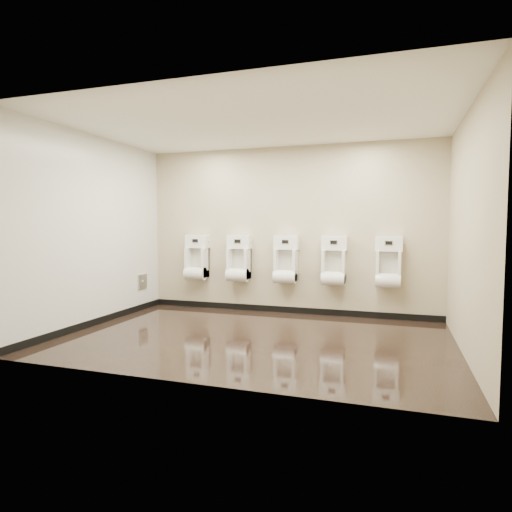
{
  "coord_description": "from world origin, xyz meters",
  "views": [
    {
      "loc": [
        1.73,
        -5.28,
        1.47
      ],
      "look_at": [
        -0.17,
        0.55,
        1.04
      ],
      "focal_mm": 30.0,
      "sensor_mm": 36.0,
      "label": 1
    }
  ],
  "objects": [
    {
      "name": "urinal_3",
      "position": [
        0.8,
        1.61,
        0.86
      ],
      "size": [
        0.42,
        0.32,
        0.78
      ],
      "color": "white",
      "rests_on": "back_wall"
    },
    {
      "name": "right_wall",
      "position": [
        2.5,
        0.0,
        1.4
      ],
      "size": [
        0.02,
        3.5,
        2.8
      ],
      "primitive_type": "cube",
      "color": "#BAAD8B",
      "rests_on": "ground"
    },
    {
      "name": "urinal_1",
      "position": [
        -0.83,
        1.61,
        0.86
      ],
      "size": [
        0.42,
        0.32,
        0.78
      ],
      "color": "white",
      "rests_on": "back_wall"
    },
    {
      "name": "front_wall",
      "position": [
        0.0,
        -1.75,
        1.4
      ],
      "size": [
        5.0,
        0.02,
        2.8
      ],
      "primitive_type": "cube",
      "color": "#BAAD8B",
      "rests_on": "ground"
    },
    {
      "name": "access_panel",
      "position": [
        -2.48,
        1.2,
        0.5
      ],
      "size": [
        0.04,
        0.25,
        0.25
      ],
      "color": "#9E9EA3",
      "rests_on": "left_wall"
    },
    {
      "name": "left_wall",
      "position": [
        -2.5,
        0.0,
        1.4
      ],
      "size": [
        0.02,
        3.5,
        2.8
      ],
      "primitive_type": "cube",
      "color": "#BAAD8B",
      "rests_on": "ground"
    },
    {
      "name": "skirting_left",
      "position": [
        -2.49,
        0.0,
        0.05
      ],
      "size": [
        0.02,
        3.5,
        0.1
      ],
      "primitive_type": "cube",
      "color": "black",
      "rests_on": "ground"
    },
    {
      "name": "urinal_4",
      "position": [
        1.64,
        1.61,
        0.86
      ],
      "size": [
        0.42,
        0.32,
        0.78
      ],
      "color": "white",
      "rests_on": "back_wall"
    },
    {
      "name": "skirting_back",
      "position": [
        0.0,
        1.74,
        0.05
      ],
      "size": [
        5.0,
        0.02,
        0.1
      ],
      "primitive_type": "cube",
      "color": "black",
      "rests_on": "ground"
    },
    {
      "name": "back_wall",
      "position": [
        0.0,
        1.75,
        1.4
      ],
      "size": [
        5.0,
        0.02,
        2.8
      ],
      "primitive_type": "cube",
      "color": "#BAAD8B",
      "rests_on": "ground"
    },
    {
      "name": "ground",
      "position": [
        0.0,
        0.0,
        0.0
      ],
      "size": [
        5.0,
        3.5,
        0.0
      ],
      "primitive_type": "cube",
      "color": "black",
      "rests_on": "ground"
    },
    {
      "name": "ceiling",
      "position": [
        0.0,
        0.0,
        2.8
      ],
      "size": [
        5.0,
        3.5,
        0.0
      ],
      "primitive_type": "cube",
      "color": "white"
    },
    {
      "name": "urinal_0",
      "position": [
        -1.62,
        1.61,
        0.86
      ],
      "size": [
        0.42,
        0.32,
        0.78
      ],
      "color": "white",
      "rests_on": "back_wall"
    },
    {
      "name": "urinal_2",
      "position": [
        0.01,
        1.61,
        0.86
      ],
      "size": [
        0.42,
        0.32,
        0.78
      ],
      "color": "white",
      "rests_on": "back_wall"
    },
    {
      "name": "tile_overlay_left",
      "position": [
        -2.5,
        0.0,
        1.4
      ],
      "size": [
        0.01,
        3.5,
        2.8
      ],
      "primitive_type": "cube",
      "color": "silver",
      "rests_on": "ground"
    }
  ]
}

